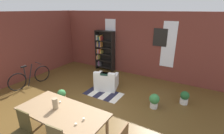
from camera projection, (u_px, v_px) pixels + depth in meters
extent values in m
plane|color=brown|center=(86.00, 116.00, 4.71)|extent=(10.11, 10.11, 0.00)
cube|color=brown|center=(137.00, 44.00, 7.25)|extent=(8.78, 0.12, 2.83)
cube|color=brown|center=(2.00, 51.00, 6.10)|extent=(0.12, 8.32, 2.83)
cube|color=white|center=(110.00, 39.00, 7.79)|extent=(0.55, 0.02, 1.84)
cube|color=white|center=(169.00, 45.00, 6.50)|extent=(0.55, 0.02, 1.84)
cube|color=#8A6C4B|center=(62.00, 112.00, 3.64)|extent=(2.10, 0.97, 0.04)
cylinder|color=#8A6C4B|center=(23.00, 121.00, 3.91)|extent=(0.07, 0.07, 0.73)
cylinder|color=#8A6C4B|center=(49.00, 106.00, 4.54)|extent=(0.07, 0.07, 0.73)
cylinder|color=#8A6C4B|center=(107.00, 130.00, 3.63)|extent=(0.07, 0.07, 0.73)
cylinder|color=#998466|center=(55.00, 103.00, 3.68)|extent=(0.13, 0.13, 0.26)
cylinder|color=silver|center=(76.00, 124.00, 3.19)|extent=(0.04, 0.04, 0.03)
cylinder|color=silver|center=(60.00, 102.00, 3.95)|extent=(0.04, 0.04, 0.04)
cylinder|color=silver|center=(84.00, 119.00, 3.32)|extent=(0.04, 0.04, 0.05)
cube|color=#463D1F|center=(24.00, 121.00, 3.40)|extent=(0.38, 0.05, 0.50)
cube|color=black|center=(97.00, 50.00, 8.15)|extent=(0.04, 0.30, 1.95)
cube|color=black|center=(113.00, 52.00, 7.70)|extent=(0.04, 0.30, 1.95)
cube|color=black|center=(107.00, 50.00, 8.04)|extent=(0.98, 0.01, 1.95)
cube|color=black|center=(105.00, 67.00, 8.20)|extent=(0.94, 0.30, 0.04)
cube|color=#4C4C51|center=(98.00, 63.00, 8.37)|extent=(0.05, 0.17, 0.17)
cube|color=#33724C|center=(99.00, 63.00, 8.34)|extent=(0.03, 0.17, 0.18)
cube|color=#8C4C8C|center=(100.00, 63.00, 8.30)|extent=(0.04, 0.23, 0.26)
cube|color=#4C4C51|center=(101.00, 63.00, 8.28)|extent=(0.05, 0.17, 0.22)
cube|color=black|center=(105.00, 60.00, 8.09)|extent=(0.94, 0.30, 0.04)
cube|color=orange|center=(98.00, 57.00, 8.26)|extent=(0.03, 0.25, 0.18)
cube|color=#8C4C8C|center=(98.00, 57.00, 8.23)|extent=(0.03, 0.23, 0.22)
cube|color=gold|center=(99.00, 56.00, 8.21)|extent=(0.03, 0.22, 0.27)
cube|color=black|center=(105.00, 54.00, 7.98)|extent=(0.94, 0.30, 0.04)
cube|color=orange|center=(98.00, 51.00, 8.14)|extent=(0.04, 0.19, 0.21)
cube|color=#8C4C8C|center=(98.00, 51.00, 8.13)|extent=(0.03, 0.20, 0.15)
cube|color=white|center=(99.00, 51.00, 8.10)|extent=(0.03, 0.24, 0.21)
cube|color=#B22D28|center=(100.00, 51.00, 8.07)|extent=(0.05, 0.23, 0.22)
cube|color=orange|center=(101.00, 51.00, 8.04)|extent=(0.05, 0.19, 0.23)
cube|color=gold|center=(102.00, 52.00, 8.03)|extent=(0.04, 0.20, 0.15)
cube|color=black|center=(105.00, 48.00, 7.87)|extent=(0.94, 0.30, 0.04)
cube|color=#8C4C8C|center=(97.00, 44.00, 8.03)|extent=(0.03, 0.17, 0.21)
cube|color=gold|center=(98.00, 44.00, 8.00)|extent=(0.05, 0.20, 0.26)
cube|color=#4C4C51|center=(99.00, 44.00, 7.97)|extent=(0.03, 0.20, 0.25)
cube|color=#B22D28|center=(100.00, 45.00, 7.97)|extent=(0.03, 0.18, 0.17)
cube|color=#284C8C|center=(101.00, 44.00, 7.93)|extent=(0.03, 0.23, 0.26)
cube|color=orange|center=(101.00, 44.00, 7.91)|extent=(0.05, 0.17, 0.28)
cube|color=black|center=(105.00, 41.00, 7.76)|extent=(0.94, 0.30, 0.04)
cube|color=white|center=(97.00, 37.00, 7.92)|extent=(0.03, 0.19, 0.23)
cube|color=gold|center=(98.00, 38.00, 7.90)|extent=(0.04, 0.16, 0.19)
cube|color=#284C8C|center=(99.00, 38.00, 7.88)|extent=(0.03, 0.22, 0.16)
cube|color=#33724C|center=(100.00, 38.00, 7.86)|extent=(0.03, 0.17, 0.17)
cube|color=gold|center=(101.00, 38.00, 7.83)|extent=(0.04, 0.19, 0.19)
cube|color=orange|center=(101.00, 38.00, 7.80)|extent=(0.03, 0.21, 0.26)
cube|color=#B22D28|center=(102.00, 38.00, 7.80)|extent=(0.03, 0.20, 0.18)
cube|color=black|center=(105.00, 31.00, 7.60)|extent=(0.94, 0.30, 0.04)
cube|color=white|center=(107.00, 83.00, 6.31)|extent=(1.00, 1.00, 0.40)
cube|color=white|center=(104.00, 77.00, 5.89)|extent=(0.81, 0.39, 0.35)
cube|color=white|center=(115.00, 77.00, 6.15)|extent=(0.33, 0.72, 0.15)
cube|color=white|center=(98.00, 76.00, 6.29)|extent=(0.33, 0.72, 0.15)
cube|color=#19382D|center=(104.00, 74.00, 5.84)|extent=(0.32, 0.25, 0.08)
torus|color=black|center=(17.00, 82.00, 6.10)|extent=(0.10, 0.69, 0.69)
torus|color=black|center=(42.00, 74.00, 6.88)|extent=(0.10, 0.69, 0.69)
cylinder|color=black|center=(30.00, 75.00, 6.45)|extent=(0.07, 0.32, 0.89)
cylinder|color=black|center=(25.00, 72.00, 6.25)|extent=(0.04, 0.04, 0.45)
cube|color=black|center=(24.00, 67.00, 6.17)|extent=(0.10, 0.21, 0.05)
cylinder|color=black|center=(38.00, 63.00, 6.63)|extent=(0.44, 0.06, 0.02)
cylinder|color=#9E6042|center=(62.00, 98.00, 5.47)|extent=(0.25, 0.25, 0.14)
sphere|color=#387F42|center=(61.00, 94.00, 5.41)|extent=(0.28, 0.28, 0.28)
cylinder|color=silver|center=(184.00, 101.00, 5.28)|extent=(0.25, 0.25, 0.19)
sphere|color=#235B2D|center=(185.00, 95.00, 5.21)|extent=(0.28, 0.28, 0.28)
cylinder|color=silver|center=(154.00, 105.00, 5.06)|extent=(0.23, 0.23, 0.18)
sphere|color=#387F42|center=(154.00, 99.00, 4.99)|extent=(0.32, 0.32, 0.32)
cube|color=#1E1E33|center=(91.00, 90.00, 6.18)|extent=(0.23, 0.76, 0.01)
cube|color=silver|center=(96.00, 91.00, 6.07)|extent=(0.23, 0.76, 0.01)
cube|color=#1E1E33|center=(101.00, 93.00, 5.96)|extent=(0.23, 0.76, 0.01)
cube|color=silver|center=(106.00, 94.00, 5.86)|extent=(0.23, 0.76, 0.01)
cube|color=#1E1E33|center=(111.00, 96.00, 5.75)|extent=(0.23, 0.76, 0.01)
cube|color=silver|center=(117.00, 98.00, 5.64)|extent=(0.23, 0.76, 0.01)
cube|color=black|center=(160.00, 37.00, 6.57)|extent=(0.56, 0.03, 0.72)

